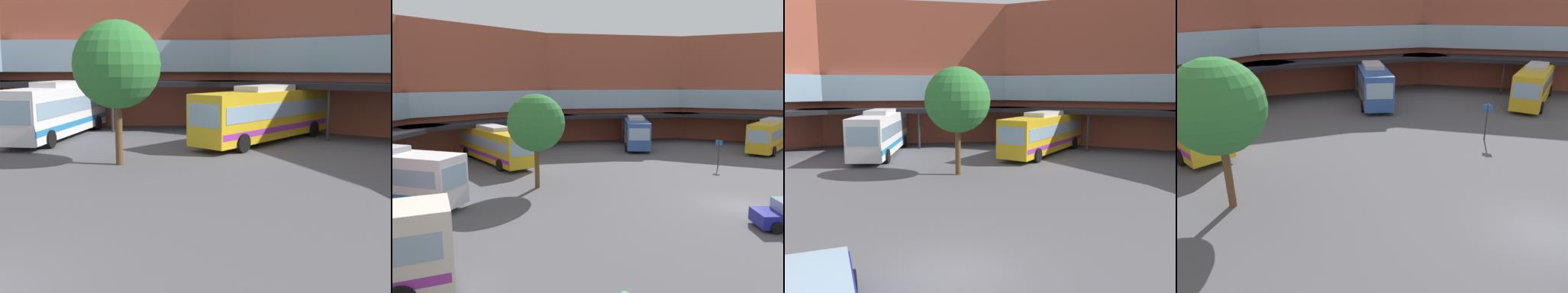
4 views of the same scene
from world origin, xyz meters
The scene contains 4 objects.
station_building centered at (0.00, 17.63, 6.83)m, with size 72.31×46.42×14.16m.
bus_0 centered at (3.79, 23.24, 1.86)m, with size 7.62×12.09×3.67m.
bus_5 centered at (-10.09, 21.28, 1.95)m, with size 4.32×12.60×3.85m.
plaza_tree centered at (-2.20, 14.03, 4.90)m, with size 4.26×4.26×7.05m.
Camera 1 is at (7.71, -7.00, 4.82)m, focal length 43.18 mm.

